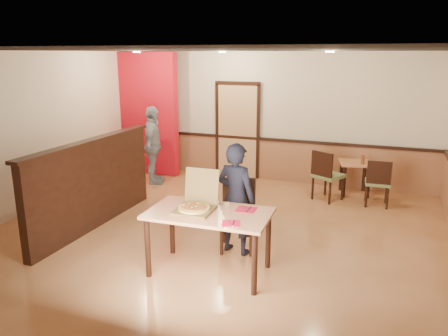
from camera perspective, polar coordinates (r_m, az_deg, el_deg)
The scene contains 24 objects.
floor at distance 6.79m, azimuth -1.44°, elevation -9.19°, with size 7.00×7.00×0.00m, color #CB814E.
ceiling at distance 6.21m, azimuth -1.61°, elevation 15.16°, with size 7.00×7.00×0.00m, color black.
wall_back at distance 9.64m, azimuth 6.41°, elevation 6.58°, with size 7.00×7.00×0.00m, color beige.
wall_left at distance 8.31m, azimuth -24.54°, elevation 4.03°, with size 7.00×7.00×0.00m, color beige.
wainscot_back at distance 9.79m, azimuth 6.20°, elevation 1.04°, with size 7.00×0.04×0.90m, color #965D3C.
chair_rail_back at distance 9.67m, azimuth 6.25°, elevation 3.72°, with size 7.00×0.06×0.06m, color black.
back_door at distance 9.88m, azimuth 1.78°, elevation 4.81°, with size 0.90×0.06×2.10m, color tan.
booth_partition at distance 7.33m, azimuth -16.74°, elevation -1.88°, with size 0.20×3.10×1.44m.
red_accent_panel at distance 10.29m, azimuth -10.27°, elevation 6.95°, with size 1.60×0.20×2.78m, color red.
spot_a at distance 8.86m, azimuth -11.33°, elevation 14.64°, with size 0.14×0.14×0.02m, color #FDE4B1.
spot_b at distance 8.83m, azimuth -0.23°, elevation 14.91°, with size 0.14×0.14×0.02m, color #FDE4B1.
spot_c at distance 7.31m, azimuth 13.67°, elevation 14.55°, with size 0.14×0.14×0.02m, color #FDE4B1.
main_table at distance 5.55m, azimuth -1.97°, elevation -6.82°, with size 1.58×0.94×0.83m.
diner_chair at distance 6.31m, azimuth 1.84°, elevation -5.66°, with size 0.61×0.61×1.02m.
side_chair_left at distance 8.54m, azimuth 13.20°, elevation -0.71°, with size 0.66×0.66×0.98m.
side_chair_right at distance 8.49m, azimuth 19.46°, elevation -1.61°, with size 0.47×0.47×0.89m.
side_table at distance 9.10m, azimuth 16.74°, elevation -0.25°, with size 0.75×0.75×0.67m.
diner at distance 6.09m, azimuth 1.59°, elevation -4.04°, with size 0.58×0.38×1.59m, color black.
passerby at distance 9.51m, azimuth -9.28°, elevation 2.94°, with size 0.99×0.41×1.68m, color gray.
pizza_box at distance 5.55m, azimuth -3.73°, elevation -4.93°, with size 0.48×0.56×0.49m.
pizza at distance 5.51m, azimuth -3.92°, elevation -5.25°, with size 0.40×0.40×0.03m, color #DABA4F.
napkin_near at distance 5.15m, azimuth 0.93°, elevation -7.23°, with size 0.27×0.27×0.01m.
napkin_far at distance 5.59m, azimuth 2.87°, elevation -5.44°, with size 0.26×0.26×0.01m.
condiment at distance 8.91m, azimuth 17.67°, elevation 1.04°, with size 0.07×0.07×0.17m, color maroon.
Camera 1 is at (2.35, -5.75, 2.76)m, focal length 35.00 mm.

